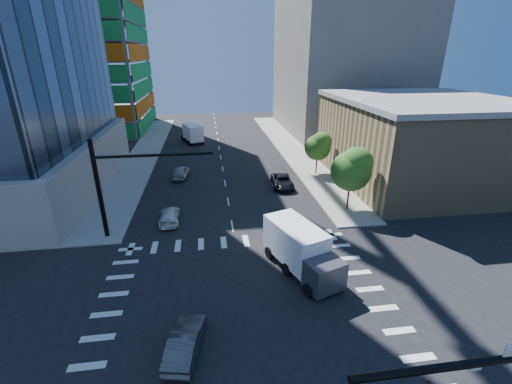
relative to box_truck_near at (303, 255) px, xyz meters
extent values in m
plane|color=black|center=(-4.75, -3.70, -1.56)|extent=(160.00, 160.00, 0.00)
cube|color=silver|center=(-4.75, -3.70, -1.56)|extent=(20.00, 20.00, 0.01)
cube|color=gray|center=(7.75, 36.30, -1.49)|extent=(5.00, 60.00, 0.15)
cube|color=gray|center=(-17.25, 36.30, -1.49)|extent=(5.00, 60.00, 0.15)
cube|color=#198C3B|center=(-19.65, 58.30, 22.94)|extent=(0.12, 24.00, 49.00)
cube|color=#8E7753|center=(20.25, 18.30, 3.44)|extent=(20.00, 22.00, 10.00)
cube|color=gray|center=(20.25, 18.30, 8.74)|extent=(20.50, 22.50, 0.60)
cube|color=#64615A|center=(22.25, 51.30, 12.44)|extent=(24.00, 30.00, 28.00)
cylinder|color=black|center=(-16.25, 7.80, 3.09)|extent=(0.40, 0.40, 9.00)
cylinder|color=black|center=(-11.25, 7.80, 5.99)|extent=(10.00, 0.24, 0.24)
imported|color=black|center=(-10.25, 7.80, 4.89)|extent=(0.16, 0.20, 1.00)
cylinder|color=#382316|center=(7.75, 10.30, -0.28)|extent=(0.20, 0.20, 2.27)
sphere|color=#185316|center=(7.75, 10.30, 2.81)|extent=(4.16, 4.16, 4.16)
sphere|color=#497928|center=(8.15, 10.00, 3.79)|extent=(3.25, 3.25, 3.25)
cylinder|color=#382316|center=(8.05, 22.30, -0.45)|extent=(0.20, 0.20, 1.92)
sphere|color=#185316|center=(8.05, 22.30, 2.16)|extent=(3.52, 3.52, 3.52)
sphere|color=#497928|center=(8.45, 22.00, 2.99)|extent=(2.75, 2.75, 2.75)
imported|color=black|center=(2.31, 17.97, -0.84)|extent=(2.67, 5.35, 1.45)
imported|color=white|center=(-10.83, 10.15, -0.90)|extent=(1.97, 4.61, 1.32)
imported|color=#919298|center=(-10.49, 23.29, -0.77)|extent=(2.38, 4.83, 1.58)
imported|color=#444548|center=(-8.50, -6.45, -0.83)|extent=(2.39, 4.64, 1.46)
cube|color=white|center=(0.00, 0.00, 0.53)|extent=(4.34, 6.09, 2.87)
cube|color=#3C3B42|center=(0.00, 0.00, -0.18)|extent=(3.06, 2.72, 2.10)
cube|color=white|center=(-9.67, 43.49, 0.44)|extent=(4.03, 5.80, 2.74)
cube|color=#3C3B42|center=(-9.67, 43.49, -0.24)|extent=(2.89, 2.55, 2.00)
camera|label=1|loc=(-6.64, -21.35, 14.09)|focal=24.00mm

